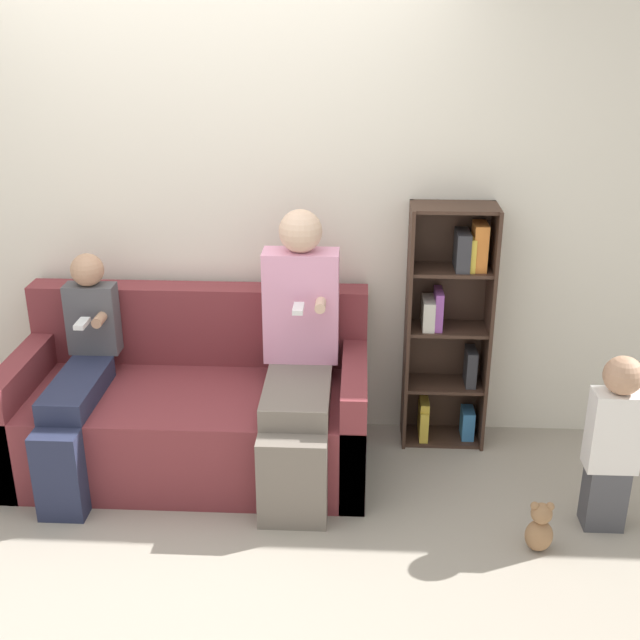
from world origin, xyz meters
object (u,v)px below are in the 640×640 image
Objects in this scene: toddler_standing at (613,440)px; bookshelf at (449,325)px; couch at (193,411)px; child_seated at (78,378)px; adult_seated at (298,352)px; teddy_bear at (540,528)px.

toddler_standing is 1.04m from bookshelf.
child_seated is (-0.52, -0.15, 0.25)m from couch.
teddy_bear is (1.09, -0.57, -0.56)m from adult_seated.
adult_seated is at bearing 165.38° from toddler_standing.
child_seated is at bearing -165.82° from bookshelf.
adult_seated is 1.09m from child_seated.
child_seated is at bearing -163.66° from couch.
bookshelf is (0.76, 0.40, -0.01)m from adult_seated.
bookshelf is (1.32, 0.31, 0.38)m from couch.
bookshelf is at bearing 108.94° from teddy_bear.
toddler_standing is 3.44× the size of teddy_bear.
teddy_bear is at bearing -21.72° from couch.
bookshelf is (-0.66, 0.77, 0.22)m from toddler_standing.
adult_seated is (0.56, -0.09, 0.39)m from couch.
couch is 7.21× the size of teddy_bear.
couch is at bearing 158.28° from teddy_bear.
bookshelf reaches higher than toddler_standing.
toddler_standing is at bearing 31.43° from teddy_bear.
toddler_standing is 0.51m from teddy_bear.
teddy_bear is at bearing -148.57° from toddler_standing.
adult_seated reaches higher than teddy_bear.
adult_seated is at bearing -8.97° from couch.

